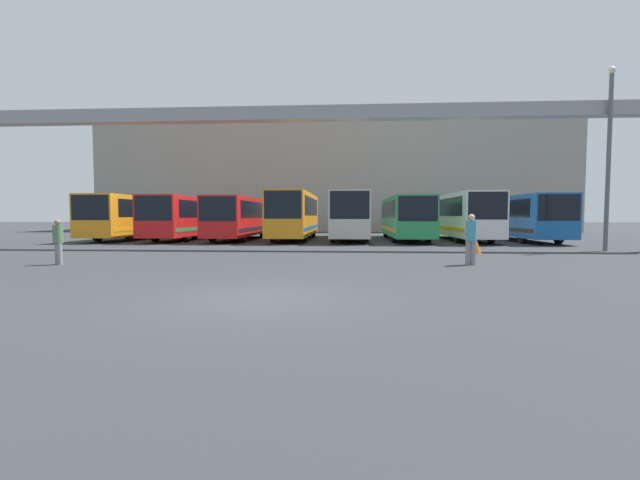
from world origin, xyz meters
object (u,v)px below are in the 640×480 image
object	(u,v)px
bus_slot_4	(349,213)
bus_slot_6	(461,214)
bus_slot_1	(189,215)
bus_slot_7	(522,215)
bus_slot_0	(138,215)
lamp_post	(609,152)
bus_slot_3	(295,213)
pedestrian_mid_right	(58,241)
pedestrian_near_center	(471,238)
bus_slot_5	(405,216)
traffic_cone	(476,247)
bus_slot_2	(240,216)

from	to	relation	value
bus_slot_4	bus_slot_6	xyz separation A→B (m)	(7.89, -0.16, -0.04)
bus_slot_1	bus_slot_7	size ratio (longest dim) A/B	1.13
bus_slot_0	bus_slot_7	xyz separation A→B (m)	(27.61, -0.73, -0.03)
bus_slot_0	lamp_post	size ratio (longest dim) A/B	1.33
bus_slot_3	pedestrian_mid_right	distance (m)	17.77
bus_slot_3	pedestrian_near_center	size ratio (longest dim) A/B	6.64
lamp_post	bus_slot_5	bearing A→B (deg)	134.03
bus_slot_1	bus_slot_4	size ratio (longest dim) A/B	1.00
bus_slot_5	traffic_cone	world-z (taller)	bus_slot_5
bus_slot_5	bus_slot_6	size ratio (longest dim) A/B	1.01
bus_slot_1	pedestrian_mid_right	xyz separation A→B (m)	(1.47, -16.43, -0.89)
pedestrian_mid_right	traffic_cone	distance (m)	17.09
bus_slot_4	bus_slot_5	bearing A→B (deg)	-1.78
bus_slot_4	bus_slot_2	bearing A→B (deg)	-175.67
bus_slot_4	bus_slot_6	distance (m)	7.89
bus_slot_6	pedestrian_near_center	world-z (taller)	bus_slot_6
bus_slot_7	pedestrian_near_center	distance (m)	16.71
bus_slot_7	pedestrian_mid_right	size ratio (longest dim) A/B	6.41
bus_slot_5	bus_slot_7	size ratio (longest dim) A/B	1.11
bus_slot_1	bus_slot_7	bearing A→B (deg)	-1.66
traffic_cone	bus_slot_0	bearing A→B (deg)	153.05
bus_slot_2	pedestrian_near_center	distance (m)	19.28
bus_slot_2	bus_slot_6	xyz separation A→B (m)	(15.78, 0.43, 0.13)
bus_slot_7	pedestrian_mid_right	xyz separation A→B (m)	(-22.20, -15.74, -0.90)
bus_slot_2	bus_slot_5	world-z (taller)	bus_slot_5
pedestrian_mid_right	lamp_post	distance (m)	24.42
bus_slot_3	bus_slot_7	size ratio (longest dim) A/B	1.15
traffic_cone	bus_slot_3	bearing A→B (deg)	131.48
pedestrian_mid_right	bus_slot_7	bearing A→B (deg)	66.40
bus_slot_1	bus_slot_6	distance (m)	19.73
bus_slot_6	bus_slot_0	bearing A→B (deg)	179.50
bus_slot_0	bus_slot_1	xyz separation A→B (m)	(3.94, -0.05, -0.04)
bus_slot_5	lamp_post	size ratio (longest dim) A/B	1.29
bus_slot_5	bus_slot_0	bearing A→B (deg)	179.52
bus_slot_5	bus_slot_7	xyz separation A→B (m)	(7.89, -0.57, 0.03)
bus_slot_1	pedestrian_mid_right	world-z (taller)	bus_slot_1
bus_slot_0	bus_slot_3	world-z (taller)	bus_slot_3
bus_slot_1	traffic_cone	world-z (taller)	bus_slot_1
traffic_cone	bus_slot_5	bearing A→B (deg)	99.78
bus_slot_0	pedestrian_near_center	xyz separation A→B (m)	(20.03, -15.60, -0.84)
bus_slot_0	bus_slot_5	world-z (taller)	bus_slot_0
bus_slot_1	traffic_cone	xyz separation A→B (m)	(17.64, -10.93, -1.43)
bus_slot_1	bus_slot_4	distance (m)	11.84
bus_slot_3	bus_slot_6	world-z (taller)	bus_slot_3
bus_slot_1	bus_slot_2	world-z (taller)	bus_slot_1
bus_slot_3	traffic_cone	size ratio (longest dim) A/B	18.56
bus_slot_0	bus_slot_3	distance (m)	11.84
bus_slot_3	lamp_post	world-z (taller)	lamp_post
pedestrian_near_center	pedestrian_mid_right	size ratio (longest dim) A/B	1.11
pedestrian_near_center	bus_slot_4	bearing A→B (deg)	123.43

